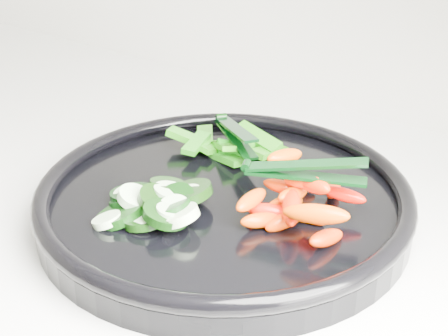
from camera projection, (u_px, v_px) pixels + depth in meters
The scene contains 6 objects.
veggie_tray at pixel (224, 199), 0.63m from camera, with size 0.40×0.40×0.04m.
cucumber_pile at pixel (154, 203), 0.59m from camera, with size 0.13×0.12×0.04m.
carrot_pile at pixel (296, 200), 0.57m from camera, with size 0.12×0.14×0.05m.
pepper_pile at pixel (229, 146), 0.71m from camera, with size 0.12×0.10×0.04m.
tong_carrot at pixel (302, 170), 0.56m from camera, with size 0.11×0.06×0.02m.
tong_pepper at pixel (235, 132), 0.70m from camera, with size 0.10×0.08×0.02m.
Camera 1 is at (0.40, 1.23, 1.26)m, focal length 50.00 mm.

